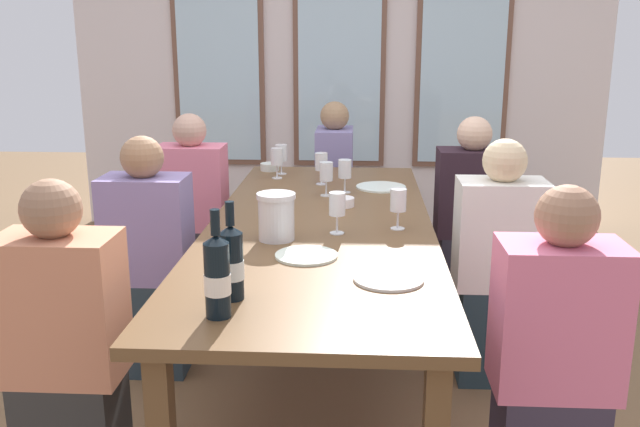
# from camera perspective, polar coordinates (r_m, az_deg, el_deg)

# --- Properties ---
(ground_plane) EXTENTS (12.00, 12.00, 0.00)m
(ground_plane) POSITION_cam_1_polar(r_m,az_deg,el_deg) (3.30, 0.04, -13.20)
(ground_plane) COLOR brown
(back_wall_with_windows) EXTENTS (4.17, 0.10, 2.90)m
(back_wall_with_windows) POSITION_cam_1_polar(r_m,az_deg,el_deg) (5.53, 1.63, 13.71)
(back_wall_with_windows) COLOR silver
(back_wall_with_windows) RESTS_ON ground
(dining_table) EXTENTS (0.97, 2.56, 0.74)m
(dining_table) POSITION_cam_1_polar(r_m,az_deg,el_deg) (3.04, 0.05, -1.89)
(dining_table) COLOR brown
(dining_table) RESTS_ON ground
(white_plate_0) EXTENTS (0.24, 0.24, 0.01)m
(white_plate_0) POSITION_cam_1_polar(r_m,az_deg,el_deg) (2.34, 5.69, -5.39)
(white_plate_0) COLOR white
(white_plate_0) RESTS_ON dining_table
(white_plate_1) EXTENTS (0.27, 0.27, 0.01)m
(white_plate_1) POSITION_cam_1_polar(r_m,az_deg,el_deg) (3.71, 5.05, 2.19)
(white_plate_1) COLOR white
(white_plate_1) RESTS_ON dining_table
(white_plate_2) EXTENTS (0.23, 0.23, 0.01)m
(white_plate_2) POSITION_cam_1_polar(r_m,az_deg,el_deg) (2.56, -1.13, -3.48)
(white_plate_2) COLOR white
(white_plate_2) RESTS_ON dining_table
(metal_pitcher) EXTENTS (0.16, 0.16, 0.19)m
(metal_pitcher) POSITION_cam_1_polar(r_m,az_deg,el_deg) (2.75, -3.62, -0.23)
(metal_pitcher) COLOR silver
(metal_pitcher) RESTS_ON dining_table
(wine_bottle_0) EXTENTS (0.08, 0.08, 0.32)m
(wine_bottle_0) POSITION_cam_1_polar(r_m,az_deg,el_deg) (2.02, -8.48, -5.13)
(wine_bottle_0) COLOR black
(wine_bottle_0) RESTS_ON dining_table
(wine_bottle_1) EXTENTS (0.08, 0.08, 0.31)m
(wine_bottle_1) POSITION_cam_1_polar(r_m,az_deg,el_deg) (2.15, -7.32, -4.02)
(wine_bottle_1) COLOR black
(wine_bottle_1) RESTS_ON dining_table
(tasting_bowl_0) EXTENTS (0.11, 0.11, 0.04)m
(tasting_bowl_0) POSITION_cam_1_polar(r_m,az_deg,el_deg) (3.30, 1.87, 0.96)
(tasting_bowl_0) COLOR white
(tasting_bowl_0) RESTS_ON dining_table
(tasting_bowl_1) EXTENTS (0.11, 0.11, 0.04)m
(tasting_bowl_1) POSITION_cam_1_polar(r_m,az_deg,el_deg) (4.18, -4.16, 3.86)
(tasting_bowl_1) COLOR white
(tasting_bowl_1) RESTS_ON dining_table
(wine_glass_0) EXTENTS (0.07, 0.07, 0.17)m
(wine_glass_0) POSITION_cam_1_polar(r_m,az_deg,el_deg) (4.05, -3.22, 4.89)
(wine_glass_0) COLOR white
(wine_glass_0) RESTS_ON dining_table
(wine_glass_1) EXTENTS (0.07, 0.07, 0.17)m
(wine_glass_1) POSITION_cam_1_polar(r_m,az_deg,el_deg) (3.76, 0.11, 4.23)
(wine_glass_1) COLOR white
(wine_glass_1) RESTS_ON dining_table
(wine_glass_2) EXTENTS (0.07, 0.07, 0.17)m
(wine_glass_2) POSITION_cam_1_polar(r_m,az_deg,el_deg) (3.49, 0.49, 3.35)
(wine_glass_2) COLOR white
(wine_glass_2) RESTS_ON dining_table
(wine_glass_3) EXTENTS (0.07, 0.07, 0.17)m
(wine_glass_3) POSITION_cam_1_polar(r_m,az_deg,el_deg) (3.56, 2.07, 3.63)
(wine_glass_3) COLOR white
(wine_glass_3) RESTS_ON dining_table
(wine_glass_4) EXTENTS (0.07, 0.07, 0.17)m
(wine_glass_4) POSITION_cam_1_polar(r_m,az_deg,el_deg) (3.93, -3.59, 4.58)
(wine_glass_4) COLOR white
(wine_glass_4) RESTS_ON dining_table
(wine_glass_5) EXTENTS (0.07, 0.07, 0.17)m
(wine_glass_5) POSITION_cam_1_polar(r_m,az_deg,el_deg) (2.83, 1.43, 0.71)
(wine_glass_5) COLOR white
(wine_glass_5) RESTS_ON dining_table
(wine_glass_6) EXTENTS (0.07, 0.07, 0.17)m
(wine_glass_6) POSITION_cam_1_polar(r_m,az_deg,el_deg) (2.91, 6.48, 0.94)
(wine_glass_6) COLOR white
(wine_glass_6) RESTS_ON dining_table
(seated_person_0) EXTENTS (0.38, 0.24, 1.11)m
(seated_person_0) POSITION_cam_1_polar(r_m,az_deg,el_deg) (3.25, -13.93, -4.00)
(seated_person_0) COLOR #273742
(seated_person_0) RESTS_ON ground
(seated_person_1) EXTENTS (0.38, 0.24, 1.11)m
(seated_person_1) POSITION_cam_1_polar(r_m,az_deg,el_deg) (3.17, 14.43, -4.49)
(seated_person_1) COLOR #21343C
(seated_person_1) RESTS_ON ground
(seated_person_2) EXTENTS (0.38, 0.24, 1.11)m
(seated_person_2) POSITION_cam_1_polar(r_m,az_deg,el_deg) (4.05, -10.40, -0.11)
(seated_person_2) COLOR #342E36
(seated_person_2) RESTS_ON ground
(seated_person_3) EXTENTS (0.38, 0.24, 1.11)m
(seated_person_3) POSITION_cam_1_polar(r_m,az_deg,el_deg) (3.94, 12.24, -0.62)
(seated_person_3) COLOR #2B2835
(seated_person_3) RESTS_ON ground
(seated_person_4) EXTENTS (0.38, 0.24, 1.11)m
(seated_person_4) POSITION_cam_1_polar(r_m,az_deg,el_deg) (2.45, -20.24, -10.79)
(seated_person_4) COLOR #32302F
(seated_person_4) RESTS_ON ground
(seated_person_5) EXTENTS (0.38, 0.24, 1.11)m
(seated_person_5) POSITION_cam_1_polar(r_m,az_deg,el_deg) (2.35, 18.67, -11.83)
(seated_person_5) COLOR #382F41
(seated_person_5) RESTS_ON ground
(seated_person_6) EXTENTS (0.24, 0.38, 1.11)m
(seated_person_6) POSITION_cam_1_polar(r_m,az_deg,el_deg) (4.66, 1.19, 2.07)
(seated_person_6) COLOR #34252D
(seated_person_6) RESTS_ON ground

